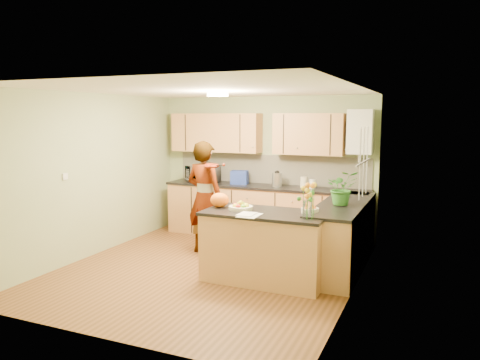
% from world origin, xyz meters
% --- Properties ---
extents(floor, '(4.50, 4.50, 0.00)m').
position_xyz_m(floor, '(0.00, 0.00, 0.00)').
color(floor, brown).
rests_on(floor, ground).
extents(ceiling, '(4.00, 4.50, 0.02)m').
position_xyz_m(ceiling, '(0.00, 0.00, 2.50)').
color(ceiling, white).
rests_on(ceiling, wall_back).
extents(wall_back, '(4.00, 0.02, 2.50)m').
position_xyz_m(wall_back, '(0.00, 2.25, 1.25)').
color(wall_back, '#96A677').
rests_on(wall_back, floor).
extents(wall_front, '(4.00, 0.02, 2.50)m').
position_xyz_m(wall_front, '(0.00, -2.25, 1.25)').
color(wall_front, '#96A677').
rests_on(wall_front, floor).
extents(wall_left, '(0.02, 4.50, 2.50)m').
position_xyz_m(wall_left, '(-2.00, 0.00, 1.25)').
color(wall_left, '#96A677').
rests_on(wall_left, floor).
extents(wall_right, '(0.02, 4.50, 2.50)m').
position_xyz_m(wall_right, '(2.00, 0.00, 1.25)').
color(wall_right, '#96A677').
rests_on(wall_right, floor).
extents(back_counter, '(3.64, 0.62, 0.94)m').
position_xyz_m(back_counter, '(0.10, 1.95, 0.47)').
color(back_counter, '#C1834D').
rests_on(back_counter, floor).
extents(right_counter, '(0.62, 2.24, 0.94)m').
position_xyz_m(right_counter, '(1.70, 0.85, 0.47)').
color(right_counter, '#C1834D').
rests_on(right_counter, floor).
extents(splashback, '(3.60, 0.02, 0.52)m').
position_xyz_m(splashback, '(0.10, 2.23, 1.20)').
color(splashback, beige).
rests_on(splashback, back_counter).
extents(upper_cabinets, '(3.20, 0.34, 0.70)m').
position_xyz_m(upper_cabinets, '(-0.18, 2.08, 1.85)').
color(upper_cabinets, '#C1834D').
rests_on(upper_cabinets, wall_back).
extents(boiler, '(0.40, 0.30, 0.86)m').
position_xyz_m(boiler, '(1.70, 2.09, 1.90)').
color(boiler, white).
rests_on(boiler, wall_back).
extents(window_right, '(0.01, 1.30, 1.05)m').
position_xyz_m(window_right, '(1.99, 0.60, 1.55)').
color(window_right, white).
rests_on(window_right, wall_right).
extents(light_switch, '(0.02, 0.09, 0.09)m').
position_xyz_m(light_switch, '(-1.99, -0.60, 1.30)').
color(light_switch, white).
rests_on(light_switch, wall_left).
extents(ceiling_lamp, '(0.30, 0.30, 0.07)m').
position_xyz_m(ceiling_lamp, '(0.00, 0.30, 2.46)').
color(ceiling_lamp, '#FFEABF').
rests_on(ceiling_lamp, ceiling).
extents(peninsula_island, '(1.61, 0.82, 0.92)m').
position_xyz_m(peninsula_island, '(0.87, -0.08, 0.46)').
color(peninsula_island, '#C1834D').
rests_on(peninsula_island, floor).
extents(fruit_dish, '(0.32, 0.32, 0.11)m').
position_xyz_m(fruit_dish, '(0.52, -0.08, 0.97)').
color(fruit_dish, beige).
rests_on(fruit_dish, peninsula_island).
extents(orange_bowl, '(0.22, 0.22, 0.13)m').
position_xyz_m(orange_bowl, '(1.42, 0.07, 0.98)').
color(orange_bowl, beige).
rests_on(orange_bowl, peninsula_island).
extents(flower_vase, '(0.26, 0.26, 0.48)m').
position_xyz_m(flower_vase, '(1.47, -0.26, 1.24)').
color(flower_vase, silver).
rests_on(flower_vase, peninsula_island).
extents(orange_bag, '(0.27, 0.24, 0.20)m').
position_xyz_m(orange_bag, '(0.18, -0.03, 1.02)').
color(orange_bag, orange).
rests_on(orange_bag, peninsula_island).
extents(papers, '(0.24, 0.33, 0.01)m').
position_xyz_m(papers, '(0.77, -0.38, 0.93)').
color(papers, white).
rests_on(papers, peninsula_island).
extents(violinist, '(0.72, 0.54, 1.77)m').
position_xyz_m(violinist, '(-0.44, 0.72, 0.89)').
color(violinist, '#E2AB8A').
rests_on(violinist, floor).
extents(violin, '(0.62, 0.54, 0.16)m').
position_xyz_m(violin, '(-0.24, 0.50, 1.42)').
color(violin, '#531105').
rests_on(violin, violinist).
extents(microwave, '(0.63, 0.49, 0.31)m').
position_xyz_m(microwave, '(-1.11, 1.93, 1.09)').
color(microwave, white).
rests_on(microwave, back_counter).
extents(blue_box, '(0.33, 0.27, 0.24)m').
position_xyz_m(blue_box, '(-0.39, 1.98, 1.06)').
color(blue_box, navy).
rests_on(blue_box, back_counter).
extents(kettle, '(0.17, 0.17, 0.32)m').
position_xyz_m(kettle, '(0.33, 1.96, 1.07)').
color(kettle, silver).
rests_on(kettle, back_counter).
extents(jar_cream, '(0.14, 0.14, 0.19)m').
position_xyz_m(jar_cream, '(0.80, 1.99, 1.03)').
color(jar_cream, beige).
rests_on(jar_cream, back_counter).
extents(jar_white, '(0.13, 0.13, 0.16)m').
position_xyz_m(jar_white, '(0.96, 1.94, 1.02)').
color(jar_white, white).
rests_on(jar_white, back_counter).
extents(potted_plant, '(0.54, 0.51, 0.48)m').
position_xyz_m(potted_plant, '(1.70, 0.68, 1.18)').
color(potted_plant, '#327828').
rests_on(potted_plant, right_counter).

